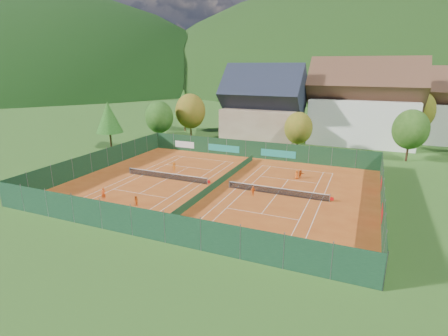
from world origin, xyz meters
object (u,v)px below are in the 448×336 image
ball_hopper (296,240)px  player_left_far (174,167)px  player_left_mid (136,201)px  player_right_far_b (300,174)px  chalet (263,110)px  player_right_near (253,191)px  player_right_far_a (297,175)px  hotel_block_b (436,110)px  hotel_block_a (363,107)px  player_left_near (104,194)px

ball_hopper → player_left_far: player_left_far is taller
player_left_mid → player_right_far_b: bearing=69.9°
player_left_mid → chalet: bearing=106.6°
player_right_near → player_right_far_b: (4.00, 9.37, 0.00)m
player_left_far → player_right_near: player_left_far is taller
player_right_near → player_right_far_a: player_right_near is taller
hotel_block_b → player_right_far_b: bearing=-119.6°
chalet → hotel_block_b: bearing=23.0°
hotel_block_a → player_left_far: 41.47m
player_right_far_b → chalet: bearing=-61.7°
player_left_near → player_right_far_a: bearing=10.5°
player_left_mid → player_right_far_b: (15.29, 17.70, 0.02)m
chalet → player_left_mid: 40.51m
player_right_near → player_right_far_a: bearing=18.8°
ball_hopper → player_left_far: size_ratio=0.55×
hotel_block_a → player_right_near: bearing=-105.7°
chalet → player_left_far: chalet is taller
player_left_near → player_right_far_b: (20.21, 17.41, -0.07)m
player_left_mid → hotel_block_a: bearing=85.2°
player_left_mid → player_right_far_b: size_ratio=0.96×
hotel_block_b → ball_hopper: 58.77m
hotel_block_b → player_left_mid: (-35.88, -53.96, -6.01)m
player_right_far_b → player_left_near: bearing=39.9°
player_right_far_a → player_right_far_b: bearing=-161.3°
player_left_mid → player_right_near: player_right_near is taller
chalet → hotel_block_a: (19.00, 6.00, 0.76)m
player_left_near → player_left_mid: bearing=-33.5°
ball_hopper → chalet: bearing=110.7°
player_left_near → player_right_far_b: bearing=10.6°
chalet → player_right_far_b: size_ratio=12.81×
hotel_block_a → player_right_near: (-10.59, -37.62, -6.75)m
ball_hopper → player_left_mid: size_ratio=0.66×
player_left_far → player_right_near: (14.22, -5.07, -0.10)m
player_right_far_a → player_left_near: bearing=13.8°
chalet → player_right_near: size_ratio=12.84×
player_left_mid → ball_hopper: bearing=14.8°
player_left_near → hotel_block_a: bearing=29.4°
player_right_far_a → player_right_far_b: size_ratio=0.98×
hotel_block_a → player_left_far: bearing=-127.3°
player_right_far_b → player_left_far: bearing=12.4°
player_left_far → player_right_far_b: player_left_far is taller
player_left_far → player_right_near: 15.09m
ball_hopper → player_right_far_b: 19.93m
hotel_block_b → player_right_far_a: 42.73m
hotel_block_a → chalet: bearing=-162.5°
player_right_far_a → chalet: bearing=-89.0°
hotel_block_a → player_left_near: 53.38m
chalet → player_left_far: (-5.81, -26.56, -5.90)m
hotel_block_b → player_right_far_a: size_ratio=13.93×
ball_hopper → player_right_far_b: size_ratio=0.63×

